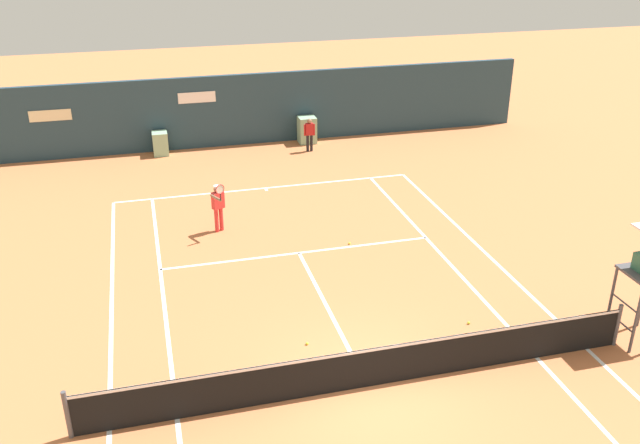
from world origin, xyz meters
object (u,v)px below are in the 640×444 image
Objects in this scene: tennis_ball_near_service_line at (349,243)px; tennis_ball_by_sideline at (469,323)px; player_on_baseline at (218,204)px; tennis_ball_mid_court at (307,344)px; ball_kid_centre_post at (309,133)px.

tennis_ball_near_service_line is 5.15m from tennis_ball_by_sideline.
player_on_baseline is at bearing 152.18° from tennis_ball_near_service_line.
tennis_ball_mid_court is at bearing 177.70° from tennis_ball_by_sideline.
tennis_ball_near_service_line is at bearing 126.22° from player_on_baseline.
player_on_baseline reaches higher than tennis_ball_mid_court.
ball_kid_centre_post is (4.60, 6.80, -0.13)m from player_on_baseline.
ball_kid_centre_post is 8.81m from tennis_ball_near_service_line.
tennis_ball_by_sideline is at bearing -2.30° from tennis_ball_mid_court.
player_on_baseline is 26.03× the size of tennis_ball_by_sideline.
tennis_ball_near_service_line is 5.37m from tennis_ball_mid_court.
tennis_ball_mid_court is at bearing 73.94° from player_on_baseline.
player_on_baseline is 26.03× the size of tennis_ball_mid_court.
player_on_baseline reaches higher than tennis_ball_by_sideline.
tennis_ball_by_sideline is at bearing -72.72° from tennis_ball_near_service_line.
player_on_baseline is at bearing 99.90° from tennis_ball_mid_court.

